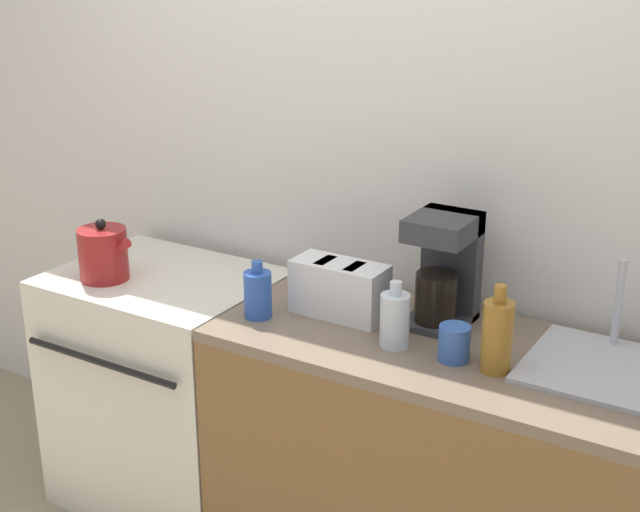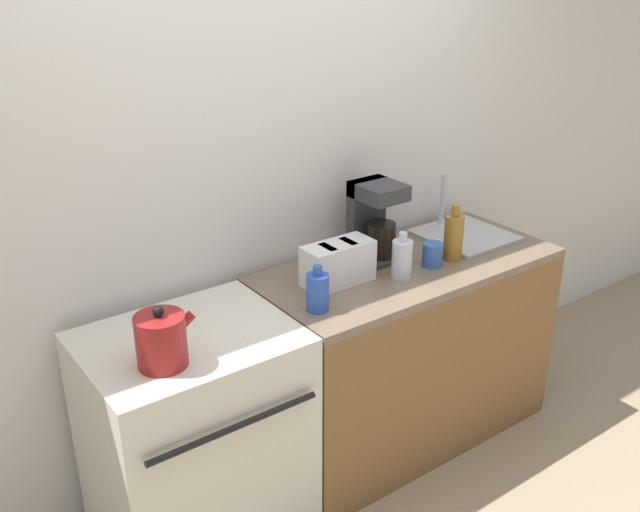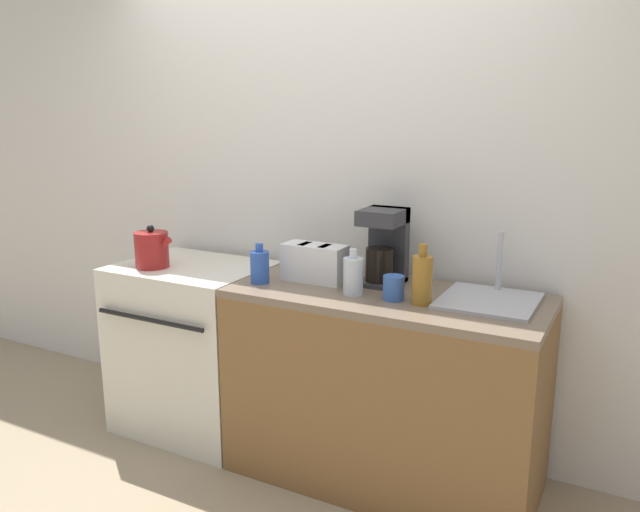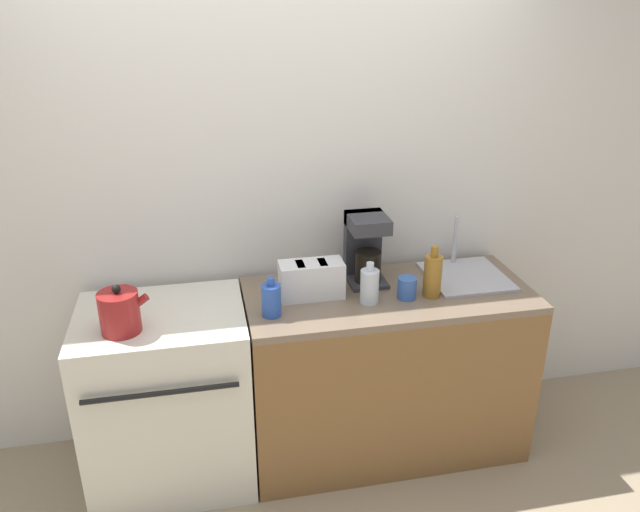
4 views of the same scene
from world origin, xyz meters
The scene contains 12 objects.
ground_plane centered at (0.00, 0.00, 0.00)m, with size 12.00×12.00×0.00m, color tan.
wall_back centered at (0.00, 0.69, 1.30)m, with size 8.00×0.05×2.60m.
stove centered at (-0.60, 0.31, 0.47)m, with size 0.78×0.65×0.92m.
counter_block centered at (0.51, 0.32, 0.46)m, with size 1.42×0.64×0.92m.
kettle centered at (-0.75, 0.18, 1.01)m, with size 0.22×0.17×0.22m.
toaster centered at (0.12, 0.35, 1.01)m, with size 0.31×0.14×0.18m.
coffee_maker centered at (0.43, 0.47, 1.10)m, with size 0.19×0.22×0.36m.
sink_tray centered at (0.94, 0.40, 0.93)m, with size 0.40×0.42×0.28m.
bottle_clear centered at (0.38, 0.23, 1.01)m, with size 0.09×0.09×0.21m.
bottle_amber centered at (0.70, 0.24, 1.03)m, with size 0.09×0.09×0.26m.
bottle_blue centered at (-0.09, 0.20, 1.00)m, with size 0.09×0.09×0.19m.
cup_blue centered at (0.57, 0.24, 0.97)m, with size 0.09×0.09×0.11m.
Camera 3 is at (1.50, -2.20, 1.72)m, focal length 35.00 mm.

